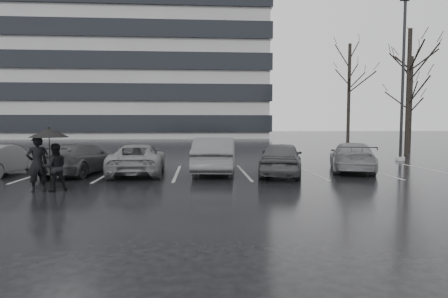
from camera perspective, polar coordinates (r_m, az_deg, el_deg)
name	(u,v)px	position (r m, az deg, el deg)	size (l,w,h in m)	color
ground	(236,182)	(13.28, 1.77, -5.03)	(160.00, 160.00, 0.00)	black
office_building	(66,44)	(65.62, -22.98, 14.45)	(61.00, 26.00, 29.00)	gray
car_main	(281,158)	(15.00, 8.72, -1.44)	(1.59, 3.96, 1.35)	black
car_west_a	(215,155)	(15.58, -1.36, -0.94)	(1.57, 4.51, 1.49)	#313134
car_west_b	(138,159)	(15.65, -12.97, -1.51)	(2.02, 4.39, 1.22)	#505053
car_west_c	(80,159)	(16.34, -21.10, -1.38)	(1.76, 4.33, 1.26)	black
car_west_d	(1,160)	(17.35, -30.88, -1.44)	(1.29, 3.71, 1.22)	#313134
car_east	(352,157)	(17.08, 18.89, -1.13)	(1.74, 4.28, 1.24)	#505053
pedestrian_left	(37,164)	(12.71, -26.58, -2.02)	(0.62, 0.41, 1.69)	black
pedestrian_right	(55,167)	(12.56, -24.37, -2.55)	(0.71, 0.55, 1.46)	black
umbrella	(49,133)	(12.65, -25.12, 2.29)	(1.16, 1.16, 1.97)	black
lamp_post	(403,87)	(23.01, 25.57, 8.54)	(0.49, 0.49, 8.87)	gray
stall_stripes	(211,173)	(15.70, -2.05, -3.63)	(19.72, 5.00, 0.00)	#969698
tree_east	(408,93)	(26.68, 26.26, 7.71)	(0.26, 0.26, 8.00)	black
tree_ne	(410,104)	(31.36, 26.52, 6.17)	(0.26, 0.26, 7.00)	black
tree_north	(349,96)	(32.54, 18.48, 7.61)	(0.26, 0.26, 8.50)	black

